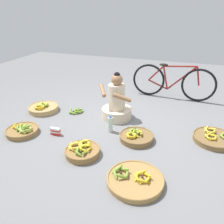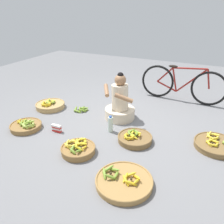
# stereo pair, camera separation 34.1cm
# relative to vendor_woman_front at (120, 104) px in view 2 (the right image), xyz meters

# --- Properties ---
(ground_plane) EXTENTS (10.00, 10.00, 0.00)m
(ground_plane) POSITION_rel_vendor_woman_front_xyz_m (0.09, -0.30, -0.27)
(ground_plane) COLOR slate
(vendor_woman_front) EXTENTS (0.68, 0.54, 0.83)m
(vendor_woman_front) POSITION_rel_vendor_woman_front_xyz_m (0.00, 0.00, 0.00)
(vendor_woman_front) COLOR beige
(vendor_woman_front) RESTS_ON ground
(bicycle_leaning) EXTENTS (1.70, 0.09, 0.73)m
(bicycle_leaning) POSITION_rel_vendor_woman_front_xyz_m (0.81, 1.27, 0.09)
(bicycle_leaning) COLOR black
(bicycle_leaning) RESTS_ON ground
(banana_basket_front_center) EXTENTS (0.47, 0.47, 0.16)m
(banana_basket_front_center) POSITION_rel_vendor_woman_front_xyz_m (-0.09, -1.18, -0.21)
(banana_basket_front_center) COLOR olive
(banana_basket_front_center) RESTS_ON ground
(banana_basket_near_bicycle) EXTENTS (0.60, 0.60, 0.15)m
(banana_basket_near_bicycle) POSITION_rel_vendor_woman_front_xyz_m (1.58, -0.25, -0.22)
(banana_basket_near_bicycle) COLOR brown
(banana_basket_near_bicycle) RESTS_ON ground
(banana_basket_mid_right) EXTENTS (0.51, 0.51, 0.15)m
(banana_basket_mid_right) POSITION_rel_vendor_woman_front_xyz_m (0.50, -0.59, -0.21)
(banana_basket_mid_right) COLOR brown
(banana_basket_mid_right) RESTS_ON ground
(banana_basket_back_right) EXTENTS (0.50, 0.50, 0.16)m
(banana_basket_back_right) POSITION_rel_vendor_woman_front_xyz_m (-1.21, -0.99, -0.21)
(banana_basket_back_right) COLOR olive
(banana_basket_back_right) RESTS_ON ground
(banana_basket_near_vendor) EXTENTS (0.65, 0.65, 0.15)m
(banana_basket_near_vendor) POSITION_rel_vendor_woman_front_xyz_m (0.70, -1.47, -0.22)
(banana_basket_near_vendor) COLOR #A87F47
(banana_basket_near_vendor) RESTS_ON ground
(banana_basket_back_left) EXTENTS (0.55, 0.55, 0.17)m
(banana_basket_back_left) POSITION_rel_vendor_woman_front_xyz_m (-1.38, -0.18, -0.21)
(banana_basket_back_left) COLOR tan
(banana_basket_back_left) RESTS_ON ground
(loose_bananas_mid_left) EXTENTS (0.26, 0.25, 0.09)m
(loose_bananas_mid_left) POSITION_rel_vendor_woman_front_xyz_m (-0.77, -0.05, -0.24)
(loose_bananas_mid_left) COLOR olive
(loose_bananas_mid_left) RESTS_ON ground
(water_bottle) EXTENTS (0.08, 0.08, 0.27)m
(water_bottle) POSITION_rel_vendor_woman_front_xyz_m (0.06, -0.49, -0.14)
(water_bottle) COLOR silver
(water_bottle) RESTS_ON ground
(packet_carton_stack) EXTENTS (0.17, 0.07, 0.12)m
(packet_carton_stack) POSITION_rel_vendor_woman_front_xyz_m (-0.70, -0.85, -0.21)
(packet_carton_stack) COLOR red
(packet_carton_stack) RESTS_ON ground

